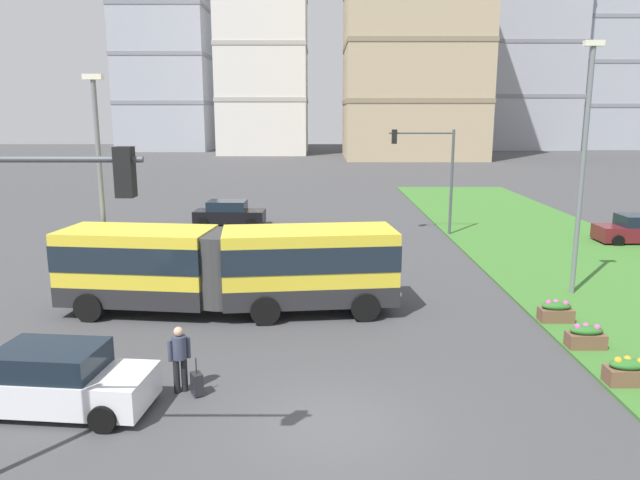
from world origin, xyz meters
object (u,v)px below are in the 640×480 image
at_px(pedestrian_crossing, 179,355).
at_px(flower_planter_2, 556,311).
at_px(car_maroon_sedan, 638,230).
at_px(apartment_tower_east, 615,45).
at_px(car_white_van, 56,380).
at_px(articulated_bus, 229,267).
at_px(rolling_suitcase, 197,384).
at_px(flower_planter_0, 627,371).
at_px(flower_planter_1, 586,336).
at_px(streetlight_left, 100,177).
at_px(streetlight_median, 583,161).
at_px(apartment_tower_west, 165,13).
at_px(apartment_tower_centre, 414,19).
at_px(apartment_tower_eastcentre, 516,22).
at_px(car_black_sedan, 229,214).
at_px(traffic_light_far_right, 431,163).

relative_size(pedestrian_crossing, flower_planter_2, 1.58).
bearing_deg(car_maroon_sedan, apartment_tower_east, 65.96).
bearing_deg(car_white_van, articulated_bus, 67.34).
xyz_separation_m(rolling_suitcase, apartment_tower_east, (62.39, 112.07, 20.22)).
bearing_deg(car_white_van, pedestrian_crossing, 19.32).
xyz_separation_m(flower_planter_0, flower_planter_1, (0.00, 2.50, 0.00)).
distance_m(pedestrian_crossing, rolling_suitcase, 0.85).
xyz_separation_m(car_maroon_sedan, apartment_tower_east, (41.89, 93.88, 19.78)).
distance_m(car_white_van, rolling_suitcase, 3.29).
bearing_deg(pedestrian_crossing, streetlight_left, 119.57).
xyz_separation_m(streetlight_median, apartment_tower_west, (-39.59, 99.48, 20.76)).
height_order(car_maroon_sedan, apartment_tower_east, apartment_tower_east).
distance_m(rolling_suitcase, apartment_tower_centre, 88.27).
height_order(apartment_tower_eastcentre, apartment_tower_east, apartment_tower_eastcentre).
relative_size(rolling_suitcase, streetlight_median, 0.10).
height_order(rolling_suitcase, apartment_tower_west, apartment_tower_west).
distance_m(flower_planter_0, apartment_tower_west, 116.84).
bearing_deg(car_maroon_sedan, pedestrian_crossing, -139.36).
xyz_separation_m(car_black_sedan, apartment_tower_east, (65.06, 88.48, 19.78)).
bearing_deg(car_white_van, flower_planter_0, 4.98).
xyz_separation_m(articulated_bus, flower_planter_0, (11.18, -6.08, -1.23)).
distance_m(flower_planter_1, streetlight_median, 7.63).
bearing_deg(apartment_tower_west, apartment_tower_east, 2.56).
bearing_deg(car_white_van, streetlight_median, 30.12).
distance_m(car_maroon_sedan, flower_planter_1, 17.89).
bearing_deg(car_maroon_sedan, flower_planter_0, -118.08).
bearing_deg(car_black_sedan, car_white_van, -91.18).
height_order(flower_planter_2, streetlight_left, streetlight_left).
bearing_deg(car_white_van, apartment_tower_east, 59.84).
relative_size(car_black_sedan, apartment_tower_east, 0.11).
height_order(car_white_van, flower_planter_1, car_white_van).
bearing_deg(pedestrian_crossing, car_maroon_sedan, 40.64).
bearing_deg(car_maroon_sedan, rolling_suitcase, -138.43).
xyz_separation_m(articulated_bus, flower_planter_1, (11.18, -3.58, -1.23)).
bearing_deg(pedestrian_crossing, apartment_tower_centre, 77.79).
distance_m(articulated_bus, apartment_tower_east, 124.07).
xyz_separation_m(traffic_light_far_right, streetlight_left, (-14.60, -12.04, 0.45)).
height_order(articulated_bus, streetlight_median, streetlight_median).
relative_size(flower_planter_2, apartment_tower_eastcentre, 0.02).
height_order(car_white_van, pedestrian_crossing, pedestrian_crossing).
bearing_deg(flower_planter_2, streetlight_left, 169.07).
bearing_deg(apartment_tower_centre, articulated_bus, -102.95).
bearing_deg(apartment_tower_centre, flower_planter_1, -94.67).
bearing_deg(flower_planter_0, streetlight_median, 76.83).
bearing_deg(flower_planter_2, articulated_bus, 173.64).
bearing_deg(apartment_tower_centre, flower_planter_0, -94.53).
xyz_separation_m(car_white_van, flower_planter_2, (14.23, 6.07, -0.33)).
relative_size(rolling_suitcase, apartment_tower_eastcentre, 0.02).
bearing_deg(flower_planter_1, pedestrian_crossing, -166.39).
relative_size(traffic_light_far_right, streetlight_left, 0.73).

